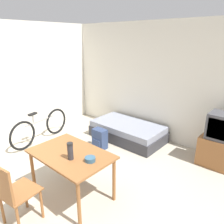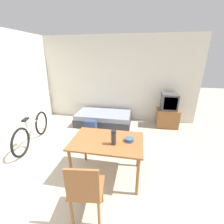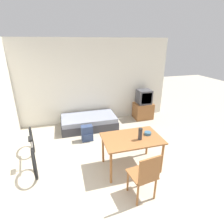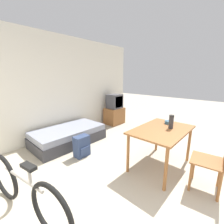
% 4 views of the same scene
% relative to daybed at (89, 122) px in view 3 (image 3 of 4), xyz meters
% --- Properties ---
extents(ground_plane, '(20.00, 20.00, 0.00)m').
position_rel_daybed_xyz_m(ground_plane, '(0.14, -3.02, -0.19)').
color(ground_plane, '#B2A893').
extents(wall_back, '(5.50, 0.06, 2.70)m').
position_rel_daybed_xyz_m(wall_back, '(0.14, 0.58, 1.16)').
color(wall_back, silver).
rests_on(wall_back, ground_plane).
extents(daybed, '(1.73, 0.95, 0.39)m').
position_rel_daybed_xyz_m(daybed, '(0.00, 0.00, 0.00)').
color(daybed, '#333338').
rests_on(daybed, ground_plane).
extents(tv, '(0.64, 0.49, 1.04)m').
position_rel_daybed_xyz_m(tv, '(1.98, 0.20, 0.27)').
color(tv, brown).
rests_on(tv, ground_plane).
extents(dining_table, '(1.21, 0.79, 0.74)m').
position_rel_daybed_xyz_m(dining_table, '(0.59, -2.16, 0.46)').
color(dining_table, brown).
rests_on(dining_table, ground_plane).
extents(wooden_chair, '(0.48, 0.48, 0.93)m').
position_rel_daybed_xyz_m(wooden_chair, '(0.49, -3.01, 0.34)').
color(wooden_chair, brown).
rests_on(wooden_chair, ground_plane).
extents(bicycle, '(0.34, 1.64, 0.74)m').
position_rel_daybed_xyz_m(bicycle, '(-1.47, -1.43, 0.14)').
color(bicycle, black).
rests_on(bicycle, ground_plane).
extents(thermos_flask, '(0.08, 0.08, 0.25)m').
position_rel_daybed_xyz_m(thermos_flask, '(0.72, -2.26, 0.68)').
color(thermos_flask, '#2D2D33').
rests_on(thermos_flask, dining_table).
extents(mate_bowl, '(0.15, 0.15, 0.06)m').
position_rel_daybed_xyz_m(mate_bowl, '(0.96, -2.12, 0.57)').
color(mate_bowl, '#335670').
rests_on(mate_bowl, dining_table).
extents(backpack, '(0.31, 0.23, 0.45)m').
position_rel_daybed_xyz_m(backpack, '(-0.17, -0.78, 0.03)').
color(backpack, navy).
rests_on(backpack, ground_plane).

